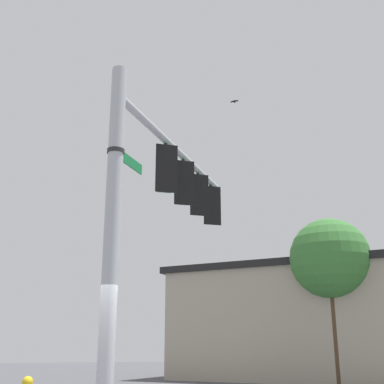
{
  "coord_description": "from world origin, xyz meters",
  "views": [
    {
      "loc": [
        -1.06,
        -9.38,
        1.44
      ],
      "look_at": [
        2.57,
        3.56,
        5.55
      ],
      "focal_mm": 47.17,
      "sensor_mm": 36.0,
      "label": 1
    }
  ],
  "objects_px": {
    "traffic_light_nearest_pole": "(165,170)",
    "traffic_light_mid_outer": "(197,196)",
    "traffic_light_mid_inner": "(182,184)",
    "traffic_light_arm_end": "(210,207)",
    "street_name_sign": "(122,156)",
    "bird_flying": "(234,101)"
  },
  "relations": [
    {
      "from": "traffic_light_nearest_pole",
      "to": "traffic_light_mid_outer",
      "type": "xyz_separation_m",
      "value": [
        1.4,
        1.94,
        0.0
      ]
    },
    {
      "from": "traffic_light_mid_inner",
      "to": "bird_flying",
      "type": "bearing_deg",
      "value": 47.9
    },
    {
      "from": "traffic_light_mid_inner",
      "to": "traffic_light_mid_outer",
      "type": "bearing_deg",
      "value": 54.18
    },
    {
      "from": "traffic_light_mid_outer",
      "to": "traffic_light_arm_end",
      "type": "distance_m",
      "value": 1.2
    },
    {
      "from": "traffic_light_nearest_pole",
      "to": "traffic_light_arm_end",
      "type": "relative_size",
      "value": 1.0
    },
    {
      "from": "traffic_light_nearest_pole",
      "to": "street_name_sign",
      "type": "relative_size",
      "value": 1.16
    },
    {
      "from": "traffic_light_nearest_pole",
      "to": "bird_flying",
      "type": "xyz_separation_m",
      "value": [
        3.39,
        3.95,
        4.3
      ]
    },
    {
      "from": "traffic_light_mid_inner",
      "to": "traffic_light_arm_end",
      "type": "relative_size",
      "value": 1.0
    },
    {
      "from": "traffic_light_arm_end",
      "to": "bird_flying",
      "type": "bearing_deg",
      "value": 38.74
    },
    {
      "from": "traffic_light_mid_inner",
      "to": "traffic_light_arm_end",
      "type": "height_order",
      "value": "same"
    },
    {
      "from": "traffic_light_nearest_pole",
      "to": "traffic_light_mid_outer",
      "type": "height_order",
      "value": "same"
    },
    {
      "from": "traffic_light_mid_inner",
      "to": "street_name_sign",
      "type": "relative_size",
      "value": 1.16
    },
    {
      "from": "traffic_light_nearest_pole",
      "to": "traffic_light_mid_outer",
      "type": "relative_size",
      "value": 1.0
    },
    {
      "from": "traffic_light_arm_end",
      "to": "street_name_sign",
      "type": "bearing_deg",
      "value": -125.7
    },
    {
      "from": "traffic_light_nearest_pole",
      "to": "traffic_light_mid_inner",
      "type": "xyz_separation_m",
      "value": [
        0.7,
        0.97,
        0.0
      ]
    },
    {
      "from": "traffic_light_mid_outer",
      "to": "street_name_sign",
      "type": "xyz_separation_m",
      "value": [
        -2.69,
        -3.75,
        -0.43
      ]
    },
    {
      "from": "traffic_light_nearest_pole",
      "to": "bird_flying",
      "type": "distance_m",
      "value": 6.75
    },
    {
      "from": "traffic_light_mid_outer",
      "to": "bird_flying",
      "type": "bearing_deg",
      "value": 45.23
    },
    {
      "from": "street_name_sign",
      "to": "bird_flying",
      "type": "xyz_separation_m",
      "value": [
        4.68,
        5.75,
        4.73
      ]
    },
    {
      "from": "traffic_light_nearest_pole",
      "to": "traffic_light_arm_end",
      "type": "bearing_deg",
      "value": 54.18
    },
    {
      "from": "traffic_light_nearest_pole",
      "to": "traffic_light_mid_inner",
      "type": "bearing_deg",
      "value": 54.18
    },
    {
      "from": "traffic_light_mid_inner",
      "to": "traffic_light_mid_outer",
      "type": "height_order",
      "value": "same"
    }
  ]
}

